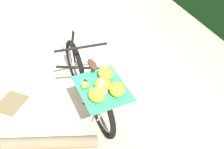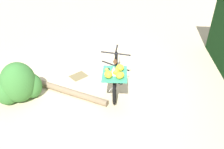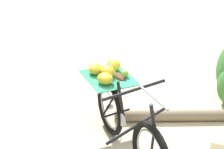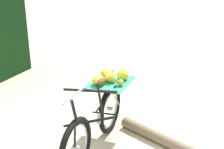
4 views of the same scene
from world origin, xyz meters
TOP-DOWN VIEW (x-y plane):
  - ground_plane at (0.00, 0.00)m, footprint 60.00×60.00m
  - bicycle at (-0.33, -0.28)m, footprint 1.44×1.50m
  - leaf_litter_patch at (-0.64, 0.89)m, footprint 0.44×0.36m

SIDE VIEW (x-z plane):
  - ground_plane at x=0.00m, z-range 0.00..0.00m
  - leaf_litter_patch at x=-0.64m, z-range 0.00..0.01m
  - bicycle at x=-0.33m, z-range -0.01..1.02m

